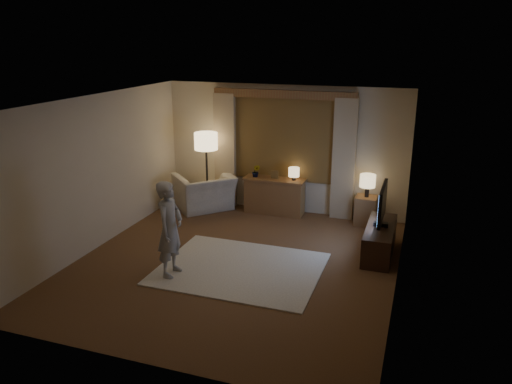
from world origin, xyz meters
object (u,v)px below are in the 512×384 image
at_px(sideboard, 274,197).
at_px(armchair, 204,192).
at_px(tv_stand, 380,240).
at_px(side_table, 366,211).
at_px(person, 170,229).

distance_m(sideboard, armchair, 1.49).
relative_size(armchair, tv_stand, 0.81).
bearing_deg(side_table, tv_stand, -73.32).
distance_m(side_table, person, 4.07).
height_order(sideboard, person, person).
bearing_deg(side_table, person, -128.68).
bearing_deg(sideboard, person, -101.69).
height_order(side_table, person, person).
bearing_deg(armchair, tv_stand, 116.97).
distance_m(armchair, side_table, 3.34).
xyz_separation_m(side_table, person, (-2.52, -3.15, 0.48)).
relative_size(sideboard, person, 0.81).
bearing_deg(tv_stand, armchair, 162.82).
xyz_separation_m(armchair, side_table, (3.33, 0.18, -0.09)).
distance_m(tv_stand, person, 3.48).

